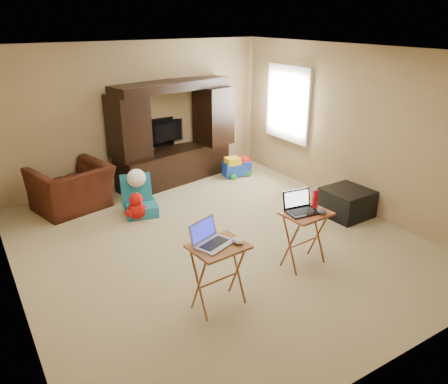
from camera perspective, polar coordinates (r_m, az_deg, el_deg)
floor at (r=6.04m, az=-1.01°, el=-6.45°), size 5.50×5.50×0.00m
ceiling at (r=5.32m, az=-1.20°, el=17.95°), size 5.50×5.50×0.00m
wall_back at (r=7.96m, az=-11.48°, el=9.81°), size 5.00×0.00×5.00m
wall_front at (r=3.65m, az=21.86°, el=-6.22°), size 5.00×0.00×5.00m
wall_right at (r=7.12m, az=16.60°, el=7.90°), size 0.00×5.50×5.50m
window_pane at (r=8.16m, az=8.46°, el=11.36°), size 0.00×1.20×1.20m
window_frame at (r=8.14m, az=8.35°, el=11.35°), size 0.06×1.14×1.34m
entertainment_center at (r=7.98m, az=-6.59°, el=7.67°), size 2.31×1.01×1.83m
television at (r=8.18m, az=-7.25°, el=7.72°), size 0.94×0.24×0.54m
recliner at (r=7.27m, az=-19.28°, el=0.46°), size 1.30×1.20×0.71m
child_rocker at (r=6.82m, az=-10.81°, el=-0.49°), size 0.58×0.63×0.62m
plush_toy at (r=6.71m, az=-11.36°, el=-1.80°), size 0.39×0.32×0.43m
push_toy at (r=8.39m, az=1.66°, el=3.39°), size 0.57×0.44×0.39m
ottoman at (r=6.97m, az=15.70°, el=-1.33°), size 0.68×0.68×0.42m
tray_table_left at (r=4.62m, az=-0.71°, el=-10.94°), size 0.60×0.49×0.73m
tray_table_right at (r=5.44m, az=10.44°, el=-6.04°), size 0.58×0.48×0.71m
laptop_left at (r=4.39m, az=-1.28°, el=-5.57°), size 0.46×0.42×0.24m
laptop_right at (r=5.22m, az=10.32°, el=-1.47°), size 0.41×0.35×0.24m
mouse_left at (r=4.46m, az=1.84°, el=-6.40°), size 0.12×0.16×0.06m
mouse_right at (r=5.27m, az=12.64°, el=-2.49°), size 0.12×0.16×0.06m
water_bottle at (r=5.42m, az=11.79°, el=-0.82°), size 0.07×0.07×0.22m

